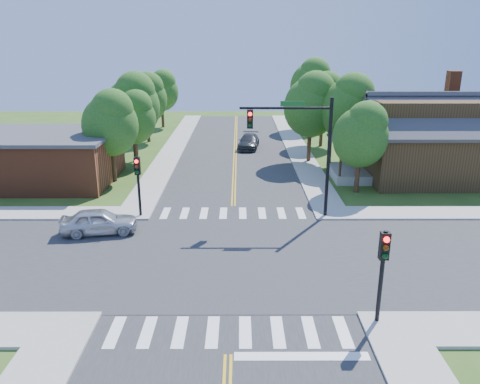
{
  "coord_description": "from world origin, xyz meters",
  "views": [
    {
      "loc": [
        0.38,
        -20.94,
        10.25
      ],
      "look_at": [
        0.43,
        3.8,
        2.2
      ],
      "focal_mm": 35.0,
      "sensor_mm": 36.0,
      "label": 1
    }
  ],
  "objects_px": {
    "signal_pole_nw": "(138,175)",
    "car_silver": "(99,222)",
    "house_ne": "(432,136)",
    "signal_mast_ne": "(300,139)",
    "car_dgrey": "(249,142)",
    "signal_pole_se": "(383,260)"
  },
  "relations": [
    {
      "from": "signal_pole_se",
      "to": "signal_mast_ne",
      "type": "bearing_deg",
      "value": 98.56
    },
    {
      "from": "signal_pole_se",
      "to": "car_dgrey",
      "type": "bearing_deg",
      "value": 98.06
    },
    {
      "from": "signal_pole_nw",
      "to": "car_silver",
      "type": "bearing_deg",
      "value": -124.98
    },
    {
      "from": "signal_mast_ne",
      "to": "signal_pole_nw",
      "type": "distance_m",
      "value": 9.76
    },
    {
      "from": "signal_pole_se",
      "to": "signal_pole_nw",
      "type": "bearing_deg",
      "value": 135.0
    },
    {
      "from": "signal_pole_se",
      "to": "car_silver",
      "type": "distance_m",
      "value": 15.72
    },
    {
      "from": "signal_pole_nw",
      "to": "car_dgrey",
      "type": "xyz_separation_m",
      "value": [
        6.93,
        18.96,
        -2.0
      ]
    },
    {
      "from": "car_silver",
      "to": "car_dgrey",
      "type": "height_order",
      "value": "car_silver"
    },
    {
      "from": "house_ne",
      "to": "car_silver",
      "type": "height_order",
      "value": "house_ne"
    },
    {
      "from": "house_ne",
      "to": "car_dgrey",
      "type": "xyz_separation_m",
      "value": [
        -13.78,
        10.3,
        -2.66
      ]
    },
    {
      "from": "signal_pole_nw",
      "to": "house_ne",
      "type": "xyz_separation_m",
      "value": [
        20.71,
        8.66,
        0.67
      ]
    },
    {
      "from": "signal_pole_nw",
      "to": "car_silver",
      "type": "xyz_separation_m",
      "value": [
        -1.75,
        -2.51,
        -1.96
      ]
    },
    {
      "from": "signal_pole_se",
      "to": "signal_pole_nw",
      "type": "relative_size",
      "value": 1.0
    },
    {
      "from": "house_ne",
      "to": "signal_mast_ne",
      "type": "bearing_deg",
      "value": -142.32
    },
    {
      "from": "signal_mast_ne",
      "to": "house_ne",
      "type": "height_order",
      "value": "signal_mast_ne"
    },
    {
      "from": "signal_pole_se",
      "to": "house_ne",
      "type": "xyz_separation_m",
      "value": [
        9.51,
        19.86,
        0.67
      ]
    },
    {
      "from": "car_silver",
      "to": "signal_pole_nw",
      "type": "bearing_deg",
      "value": -44.28
    },
    {
      "from": "car_dgrey",
      "to": "signal_pole_nw",
      "type": "bearing_deg",
      "value": -103.26
    },
    {
      "from": "car_silver",
      "to": "car_dgrey",
      "type": "distance_m",
      "value": 23.15
    },
    {
      "from": "signal_mast_ne",
      "to": "car_silver",
      "type": "bearing_deg",
      "value": -167.4
    },
    {
      "from": "house_ne",
      "to": "car_silver",
      "type": "bearing_deg",
      "value": -153.57
    },
    {
      "from": "signal_pole_nw",
      "to": "house_ne",
      "type": "bearing_deg",
      "value": 22.69
    }
  ]
}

